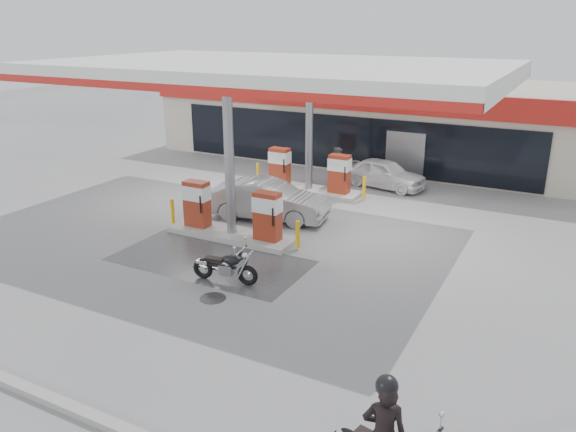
% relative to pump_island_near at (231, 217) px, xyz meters
% --- Properties ---
extents(ground, '(90.00, 90.00, 0.00)m').
position_rel_pump_island_near_xyz_m(ground, '(0.00, -2.00, -0.71)').
color(ground, gray).
rests_on(ground, ground).
extents(wet_patch, '(6.00, 3.00, 0.00)m').
position_rel_pump_island_near_xyz_m(wet_patch, '(0.50, -2.00, -0.71)').
color(wet_patch, '#4C4C4F').
rests_on(wet_patch, ground).
extents(drain_cover, '(0.70, 0.70, 0.01)m').
position_rel_pump_island_near_xyz_m(drain_cover, '(2.00, -4.00, -0.71)').
color(drain_cover, '#38383A').
rests_on(drain_cover, ground).
extents(store_building, '(22.00, 8.22, 4.00)m').
position_rel_pump_island_near_xyz_m(store_building, '(0.01, 13.94, 1.30)').
color(store_building, beige).
rests_on(store_building, ground).
extents(canopy, '(16.00, 10.02, 5.51)m').
position_rel_pump_island_near_xyz_m(canopy, '(0.00, 3.00, 4.56)').
color(canopy, silver).
rests_on(canopy, ground).
extents(pump_island_near, '(5.14, 1.30, 1.78)m').
position_rel_pump_island_near_xyz_m(pump_island_near, '(0.00, 0.00, 0.00)').
color(pump_island_near, '#9E9E99').
rests_on(pump_island_near, ground).
extents(pump_island_far, '(5.14, 1.30, 1.78)m').
position_rel_pump_island_near_xyz_m(pump_island_far, '(0.00, 6.00, 0.00)').
color(pump_island_far, '#9E9E99').
rests_on(pump_island_far, ground).
extents(parked_motorcycle, '(1.97, 0.75, 1.01)m').
position_rel_pump_island_near_xyz_m(parked_motorcycle, '(1.77, -2.99, -0.26)').
color(parked_motorcycle, black).
rests_on(parked_motorcycle, ground).
extents(sedan_white, '(3.92, 2.15, 1.26)m').
position_rel_pump_island_near_xyz_m(sedan_white, '(2.62, 8.20, -0.08)').
color(sedan_white, white).
rests_on(sedan_white, ground).
extents(attendant, '(0.74, 0.93, 1.85)m').
position_rel_pump_island_near_xyz_m(attendant, '(0.92, 7.00, 0.22)').
color(attendant, '#4C4C50').
rests_on(attendant, ground).
extents(hatchback_silver, '(4.58, 2.20, 1.45)m').
position_rel_pump_island_near_xyz_m(hatchback_silver, '(0.17, 2.20, 0.01)').
color(hatchback_silver, gray).
rests_on(hatchback_silver, ground).
extents(parked_car_left, '(4.74, 2.25, 1.34)m').
position_rel_pump_island_near_xyz_m(parked_car_left, '(-7.80, 12.00, -0.04)').
color(parked_car_left, '#131F42').
rests_on(parked_car_left, ground).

